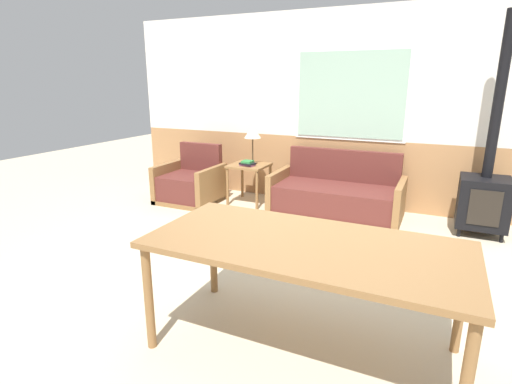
# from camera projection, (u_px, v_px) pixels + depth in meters

# --- Properties ---
(ground_plane) EXTENTS (16.00, 16.00, 0.00)m
(ground_plane) POSITION_uv_depth(u_px,v_px,m) (289.00, 284.00, 3.56)
(ground_plane) COLOR beige
(wall_back) EXTENTS (7.20, 0.09, 2.70)m
(wall_back) POSITION_uv_depth(u_px,v_px,m) (358.00, 110.00, 5.49)
(wall_back) COLOR #AD7A4C
(wall_back) RESTS_ON ground_plane
(couch) EXTENTS (1.71, 0.83, 0.83)m
(couch) POSITION_uv_depth(u_px,v_px,m) (336.00, 197.00, 5.37)
(couch) COLOR olive
(couch) RESTS_ON ground_plane
(armchair) EXTENTS (0.86, 0.77, 0.84)m
(armchair) POSITION_uv_depth(u_px,v_px,m) (190.00, 185.00, 5.95)
(armchair) COLOR olive
(armchair) RESTS_ON ground_plane
(side_table) EXTENTS (0.53, 0.53, 0.58)m
(side_table) POSITION_uv_depth(u_px,v_px,m) (249.00, 171.00, 5.83)
(side_table) COLOR olive
(side_table) RESTS_ON ground_plane
(table_lamp) EXTENTS (0.24, 0.24, 0.55)m
(table_lamp) POSITION_uv_depth(u_px,v_px,m) (253.00, 133.00, 5.76)
(table_lamp) COLOR #4C3823
(table_lamp) RESTS_ON side_table
(book_stack) EXTENTS (0.23, 0.19, 0.08)m
(book_stack) POSITION_uv_depth(u_px,v_px,m) (248.00, 163.00, 5.70)
(book_stack) COLOR #994C84
(book_stack) RESTS_ON side_table
(dining_table) EXTENTS (1.99, 0.94, 0.78)m
(dining_table) POSITION_uv_depth(u_px,v_px,m) (305.00, 252.00, 2.51)
(dining_table) COLOR olive
(dining_table) RESTS_ON ground_plane
(wood_stove) EXTENTS (0.54, 0.53, 2.48)m
(wood_stove) POSITION_uv_depth(u_px,v_px,m) (485.00, 190.00, 4.61)
(wood_stove) COLOR black
(wood_stove) RESTS_ON ground_plane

